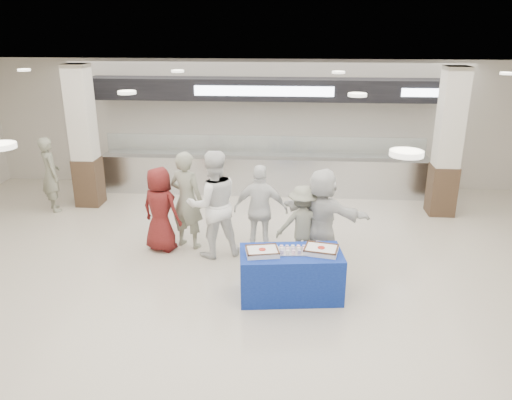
# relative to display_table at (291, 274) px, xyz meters

# --- Properties ---
(ground) EXTENTS (14.00, 14.00, 0.00)m
(ground) POSITION_rel_display_table_xyz_m (-0.71, -0.37, -0.38)
(ground) COLOR beige
(ground) RESTS_ON ground
(serving_line) EXTENTS (8.70, 0.85, 2.80)m
(serving_line) POSITION_rel_display_table_xyz_m (-0.71, 5.03, 0.78)
(serving_line) COLOR silver
(serving_line) RESTS_ON ground
(column_left) EXTENTS (0.55, 0.55, 3.20)m
(column_left) POSITION_rel_display_table_xyz_m (-4.71, 3.83, 1.15)
(column_left) COLOR #382719
(column_left) RESTS_ON ground
(column_right) EXTENTS (0.55, 0.55, 3.20)m
(column_right) POSITION_rel_display_table_xyz_m (3.29, 3.83, 1.15)
(column_right) COLOR #382719
(column_right) RESTS_ON ground
(display_table) EXTENTS (1.63, 0.96, 0.75)m
(display_table) POSITION_rel_display_table_xyz_m (0.00, 0.00, 0.00)
(display_table) COLOR #163498
(display_table) RESTS_ON ground
(sheet_cake_left) EXTENTS (0.54, 0.46, 0.10)m
(sheet_cake_left) POSITION_rel_display_table_xyz_m (-0.44, -0.10, 0.42)
(sheet_cake_left) COLOR white
(sheet_cake_left) RESTS_ON display_table
(sheet_cake_right) EXTENTS (0.56, 0.47, 0.10)m
(sheet_cake_right) POSITION_rel_display_table_xyz_m (0.45, 0.03, 0.43)
(sheet_cake_right) COLOR white
(sheet_cake_right) RESTS_ON display_table
(cupcake_tray) EXTENTS (0.46, 0.36, 0.07)m
(cupcake_tray) POSITION_rel_display_table_xyz_m (-0.02, 0.01, 0.41)
(cupcake_tray) COLOR #B1B0B5
(cupcake_tray) RESTS_ON display_table
(civilian_maroon) EXTENTS (0.92, 0.77, 1.60)m
(civilian_maroon) POSITION_rel_display_table_xyz_m (-2.41, 1.53, 0.42)
(civilian_maroon) COLOR maroon
(civilian_maroon) RESTS_ON ground
(soldier_a) EXTENTS (0.79, 0.66, 1.85)m
(soldier_a) POSITION_rel_display_table_xyz_m (-1.96, 1.72, 0.55)
(soldier_a) COLOR gray
(soldier_a) RESTS_ON ground
(chef_tall) EXTENTS (1.16, 1.05, 1.97)m
(chef_tall) POSITION_rel_display_table_xyz_m (-1.40, 1.38, 0.61)
(chef_tall) COLOR white
(chef_tall) RESTS_ON ground
(chef_short) EXTENTS (1.01, 0.47, 1.68)m
(chef_short) POSITION_rel_display_table_xyz_m (-0.57, 1.54, 0.46)
(chef_short) COLOR white
(chef_short) RESTS_ON ground
(soldier_b) EXTENTS (0.97, 0.62, 1.42)m
(soldier_b) POSITION_rel_display_table_xyz_m (0.18, 1.22, 0.33)
(soldier_b) COLOR gray
(soldier_b) RESTS_ON ground
(civilian_white) EXTENTS (1.68, 1.10, 1.73)m
(civilian_white) POSITION_rel_display_table_xyz_m (0.52, 1.23, 0.49)
(civilian_white) COLOR white
(civilian_white) RESTS_ON ground
(soldier_bg) EXTENTS (0.70, 0.73, 1.69)m
(soldier_bg) POSITION_rel_display_table_xyz_m (-5.38, 3.40, 0.47)
(soldier_bg) COLOR gray
(soldier_bg) RESTS_ON ground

